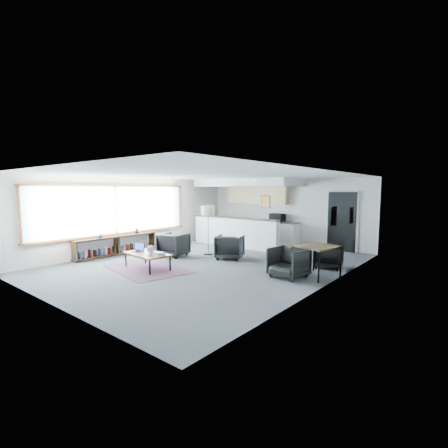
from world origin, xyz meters
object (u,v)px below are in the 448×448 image
Objects in this scene: armchair_left at (174,244)px; armchair_right at (230,246)px; coffee_table at (147,254)px; laptop at (138,249)px; floor_lamp at (208,212)px; dining_chair_near at (289,263)px; book_stack at (159,254)px; dining_chair_far at (329,257)px; dining_table at (316,248)px; microwave at (277,217)px; ceramic_pot at (151,249)px.

armchair_right is at bearing -165.39° from armchair_left.
laptop reaches higher than coffee_table.
floor_lamp reaches higher than dining_chair_near.
book_stack is (0.49, 0.00, 0.07)m from coffee_table.
dining_chair_far is (3.88, 0.69, -1.11)m from floor_lamp.
dining_chair_far is (0.39, 1.60, -0.04)m from dining_chair_near.
floor_lamp is 4.06m from dining_table.
armchair_left is at bearing 120.81° from coffee_table.
dining_chair_near is (3.49, -0.91, -1.07)m from floor_lamp.
floor_lamp is (-0.07, 2.59, 1.02)m from coffee_table.
armchair_left is 0.73× the size of dining_table.
coffee_table is 2.78m from floor_lamp.
coffee_table is at bearing 28.91° from dining_chair_far.
dining_table is at bearing -44.49° from microwave.
laptop is 0.53m from ceramic_pot.
dining_table is at bearing 150.50° from armchair_right.
book_stack is at bearing -147.38° from dining_table.
book_stack is at bearing 6.95° from coffee_table.
laptop is 0.23× the size of floor_lamp.
armchair_left reaches higher than dining_chair_far.
laptop is 1.36× the size of book_stack.
dining_table is 0.80m from dining_chair_near.
microwave reaches higher than ceramic_pot.
dining_table is (3.82, 2.13, 0.17)m from ceramic_pot.
laptop is at bearing -98.12° from floor_lamp.
dining_chair_far is (4.25, 3.25, -0.19)m from laptop.
laptop is 0.93m from book_stack.
dining_chair_near reaches higher than coffee_table.
armchair_right is 1.49× the size of microwave.
dining_chair_near is at bearing 138.16° from armchair_right.
book_stack is at bearing -21.91° from laptop.
book_stack is 2.04m from armchair_left.
floor_lamp is 2.60× the size of dining_chair_far.
armchair_left is at bearing -173.15° from dining_table.
armchair_right is at bearing 70.89° from ceramic_pot.
laptop is at bearing -149.71° from dining_chair_near.
dining_chair_near is at bearing -14.60° from floor_lamp.
armchair_right is 1.43m from floor_lamp.
dining_chair_near is (3.42, 1.68, -0.06)m from coffee_table.
microwave reaches higher than book_stack.
laptop is 2.74m from floor_lamp.
armchair_left is 4.43m from microwave.
armchair_left is 1.51× the size of microwave.
dining_chair_near is (2.93, 1.67, -0.13)m from book_stack.
armchair_right reaches higher than dining_chair_far.
coffee_table is at bearing -147.03° from ceramic_pot.
floor_lamp reaches higher than armchair_right.
coffee_table is 5.03m from dining_chair_far.
armchair_left is (-1.23, 1.63, -0.06)m from book_stack.
book_stack is at bearing 114.65° from armchair_left.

